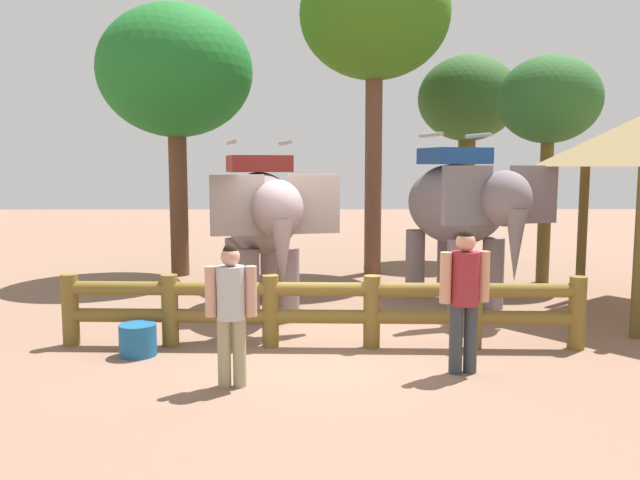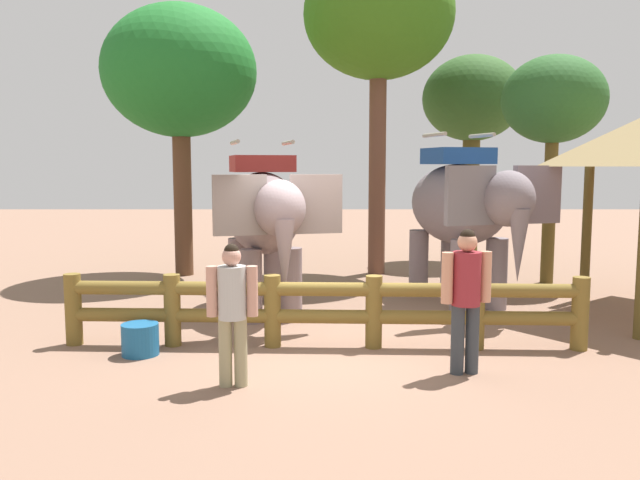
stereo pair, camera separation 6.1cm
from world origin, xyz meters
The scene contains 11 objects.
ground_plane centered at (0.00, 0.00, 0.00)m, with size 60.00×60.00×0.00m, color #856350.
log_fence centered at (0.00, -0.04, 0.60)m, with size 7.54×0.51×1.05m.
elephant_near_left centered at (-1.01, 2.11, 1.72)m, with size 2.33×3.65×3.06m.
elephant_center centered at (2.65, 2.96, 1.81)m, with size 2.55×3.86×3.23m.
tourist_woman_in_black centered at (-1.07, -1.70, 0.99)m, with size 0.60×0.34×1.71m.
tourist_man_in_blue centered at (1.78, -1.23, 1.06)m, with size 0.64×0.41×1.83m.
tree_far_left centered at (4.07, 8.48, 4.31)m, with size 2.69×2.69×5.57m.
tree_back_center centered at (-3.32, 6.20, 4.76)m, with size 3.59×3.59×6.33m.
tree_far_right centered at (1.33, 6.39, 6.06)m, with size 3.53×3.53×7.64m.
tree_deep_back centered at (5.05, 5.12, 3.99)m, with size 2.23×2.23×5.00m.
feed_bucket centered at (-2.53, -0.43, 0.22)m, with size 0.51×0.51×0.44m.
Camera 2 is at (-0.04, -9.09, 2.60)m, focal length 36.04 mm.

